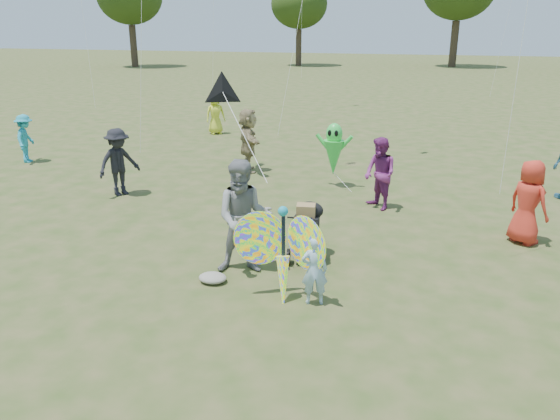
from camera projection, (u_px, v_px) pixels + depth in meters
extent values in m
plane|color=#51592B|center=(263.00, 307.00, 8.57)|extent=(160.00, 160.00, 0.00)
imported|color=#96BAD5|center=(315.00, 270.00, 8.50)|extent=(0.48, 0.40, 1.15)
imported|color=gray|center=(244.00, 217.00, 9.49)|extent=(1.19, 1.04, 2.05)
ellipsoid|color=gray|center=(213.00, 278.00, 9.38)|extent=(0.49, 0.40, 0.16)
imported|color=red|center=(528.00, 202.00, 10.84)|extent=(0.99, 0.97, 1.71)
imported|color=black|center=(119.00, 162.00, 13.96)|extent=(1.10, 1.29, 1.74)
imported|color=#94825B|center=(248.00, 140.00, 16.24)|extent=(1.23, 1.82, 1.88)
imported|color=#79286E|center=(380.00, 174.00, 12.90)|extent=(1.05, 1.06, 1.72)
imported|color=#C9D131|center=(215.00, 114.00, 21.94)|extent=(0.92, 0.87, 1.58)
imported|color=teal|center=(26.00, 139.00, 17.38)|extent=(0.90, 1.13, 1.53)
cube|color=black|center=(306.00, 231.00, 10.17)|extent=(0.62, 0.93, 0.71)
cube|color=black|center=(306.00, 248.00, 10.28)|extent=(0.54, 0.75, 0.10)
ellipsoid|color=black|center=(310.00, 210.00, 10.29)|extent=(0.51, 0.45, 0.33)
cylinder|color=black|center=(288.00, 257.00, 10.05)|extent=(0.11, 0.30, 0.30)
cylinder|color=black|center=(314.00, 260.00, 9.92)|extent=(0.11, 0.30, 0.30)
cylinder|color=black|center=(312.00, 244.00, 10.72)|extent=(0.09, 0.23, 0.22)
cylinder|color=black|center=(300.00, 218.00, 9.60)|extent=(0.44, 0.11, 0.03)
cube|color=#9F7E4D|center=(306.00, 211.00, 10.00)|extent=(0.39, 0.34, 0.26)
ellipsoid|color=#E2235B|center=(260.00, 238.00, 8.69)|extent=(0.98, 0.71, 1.24)
ellipsoid|color=#E2235B|center=(306.00, 244.00, 8.48)|extent=(0.98, 0.71, 1.24)
cylinder|color=black|center=(283.00, 244.00, 8.62)|extent=(0.06, 0.06, 1.00)
cone|color=#E2235B|center=(283.00, 284.00, 8.65)|extent=(0.36, 0.49, 0.93)
sphere|color=teal|center=(283.00, 211.00, 8.43)|extent=(0.16, 0.16, 0.16)
cone|color=black|center=(222.00, 92.00, 10.95)|extent=(0.89, 0.62, 0.81)
cylinder|color=silver|center=(243.00, 134.00, 10.11)|extent=(1.58, 1.84, 1.29)
cone|color=green|center=(334.00, 158.00, 14.72)|extent=(0.56, 0.56, 0.95)
ellipsoid|color=green|center=(334.00, 134.00, 14.51)|extent=(0.44, 0.39, 0.57)
ellipsoid|color=black|center=(330.00, 133.00, 14.36)|extent=(0.10, 0.05, 0.17)
ellipsoid|color=black|center=(336.00, 133.00, 14.31)|extent=(0.10, 0.05, 0.17)
cylinder|color=green|center=(323.00, 142.00, 14.68)|extent=(0.43, 0.10, 0.49)
cylinder|color=green|center=(345.00, 144.00, 14.51)|extent=(0.43, 0.10, 0.49)
cylinder|color=silver|center=(342.00, 182.00, 14.65)|extent=(0.61, 0.41, 0.41)
cylinder|color=#3A2D21|center=(134.00, 46.00, 57.07)|extent=(0.70, 0.70, 4.20)
cylinder|color=#3A2D21|center=(299.00, 47.00, 58.91)|extent=(0.63, 0.63, 3.78)
ellipsoid|color=#2B4214|center=(299.00, 4.00, 57.49)|extent=(5.94, 5.94, 5.05)
cylinder|color=#3A2D21|center=(454.00, 44.00, 56.93)|extent=(0.77, 0.77, 4.62)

